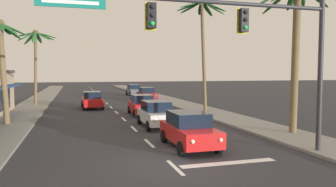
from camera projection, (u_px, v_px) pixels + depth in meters
The scene contains 15 objects.
ground_plane at pixel (171, 163), 12.70m from camera, with size 220.00×220.00×0.00m, color #2D2D33.
sidewalk_right at pixel (187, 106), 34.03m from camera, with size 3.20×110.00×0.14m, color gray.
sidewalk_left at pixel (27, 110), 29.69m from camera, with size 3.20×110.00×0.14m, color gray.
lane_markings at pixel (117, 108), 32.08m from camera, with size 4.28×89.02×0.01m.
traffic_signal_mast at pixel (244, 35), 12.93m from camera, with size 11.63×0.41×7.01m.
sedan_lead_at_stop_bar at pixel (189, 129), 15.37m from camera, with size 1.97×4.46×1.68m.
sedan_third_in_queue at pixel (156, 114), 21.18m from camera, with size 1.96×4.46×1.68m.
sedan_fifth_in_queue at pixel (142, 105), 27.08m from camera, with size 2.03×4.48×1.68m.
sedan_oncoming_far at pixel (92, 100), 31.80m from camera, with size 2.02×4.48×1.68m.
sedan_parked_nearest_kerb at pixel (134, 90), 49.64m from camera, with size 1.98×4.46×1.68m.
sedan_parked_mid_kerb at pixel (147, 94), 40.55m from camera, with size 2.01×4.48×1.68m.
palm_left_second at pixel (2, 50), 21.32m from camera, with size 3.25×3.23×7.03m.
palm_left_third at pixel (36, 48), 33.80m from camera, with size 4.34×3.94×7.97m.
palm_right_nearest at pixel (297, 26), 18.20m from camera, with size 4.62×4.64×8.77m.
palm_right_second at pixel (202, 26), 28.33m from camera, with size 4.45×4.46×9.96m.
Camera 1 is at (-3.59, -11.97, 3.57)m, focal length 34.66 mm.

